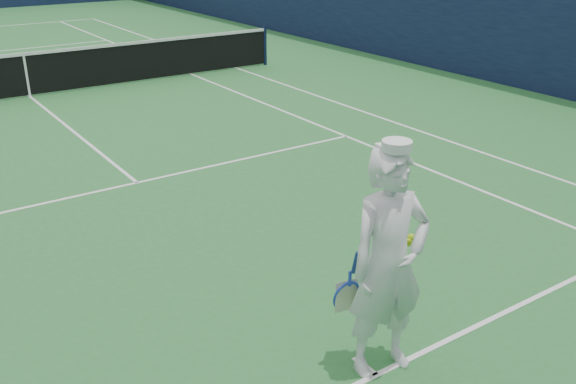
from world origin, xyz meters
The scene contains 5 objects.
ground centered at (0.00, 0.00, 0.00)m, with size 80.00×80.00×0.00m, color #2A6F32.
court_markings centered at (0.00, 0.00, 0.00)m, with size 11.03×23.83×0.01m.
windscreen_fence centered at (0.00, 0.00, 2.00)m, with size 20.12×36.12×4.00m.
tennis_net centered at (0.00, 0.00, 0.55)m, with size 12.88×0.09×1.07m.
tennis_player centered at (0.14, -11.80, 1.04)m, with size 0.82×0.61×2.12m.
Camera 1 is at (-3.22, -15.23, 3.68)m, focal length 40.00 mm.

